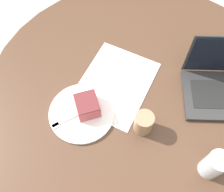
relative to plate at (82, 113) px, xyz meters
The scene contains 8 objects.
ground_plane 0.78m from the plate, 33.86° to the right, with size 12.00×12.00×0.00m, color #B7AD9E.
dining_table 0.30m from the plate, 33.86° to the right, with size 1.25×1.25×0.73m.
paper_document 0.18m from the plate, 12.87° to the right, with size 0.36×0.29×0.00m.
plate is the anchor object (origin of this frame).
cake_slice 0.05m from the plate, 28.79° to the right, with size 0.12×0.12×0.06m.
fork 0.05m from the plate, 150.99° to the left, with size 0.16×0.10×0.00m.
coffee_glass 0.24m from the plate, 73.27° to the right, with size 0.07×0.07×0.09m.
water_glass 0.49m from the plate, 84.46° to the right, with size 0.07×0.07×0.13m.
Camera 1 is at (-0.51, -0.17, 1.64)m, focal length 42.00 mm.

